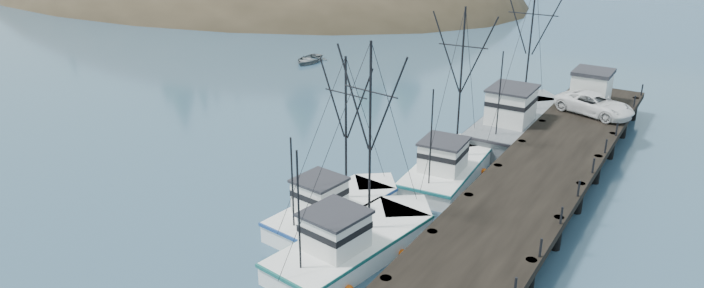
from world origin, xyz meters
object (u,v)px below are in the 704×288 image
at_px(pier_shed, 592,86).
at_px(trawler_far, 450,166).
at_px(work_vessel, 517,121).
at_px(trawler_mid, 336,209).
at_px(pickup_truck, 595,104).
at_px(trawler_near, 356,242).
at_px(pier, 537,178).
at_px(motorboat, 309,62).

bearing_deg(pier_shed, trawler_far, -109.66).
bearing_deg(work_vessel, trawler_mid, -103.22).
distance_m(trawler_mid, pickup_truck, 24.44).
height_order(work_vessel, pickup_truck, work_vessel).
relative_size(trawler_near, trawler_far, 1.01).
xyz_separation_m(pier, motorboat, (-32.98, 21.64, -1.69)).
bearing_deg(pier, work_vessel, 113.79).
bearing_deg(trawler_far, pier_shed, 70.34).
xyz_separation_m(pier, pickup_truck, (0.45, 13.61, 1.15)).
xyz_separation_m(trawler_mid, pier_shed, (8.91, 25.21, 2.60)).
distance_m(trawler_near, trawler_far, 12.06).
relative_size(pickup_truck, motorboat, 1.26).
height_order(work_vessel, pier_shed, work_vessel).
bearing_deg(pier, trawler_far, 173.15).
bearing_deg(pier_shed, pier, -88.19).
xyz_separation_m(pier, trawler_near, (-6.44, -11.32, -0.87)).
xyz_separation_m(pier, pier_shed, (-0.52, 16.55, 1.73)).
xyz_separation_m(pier_shed, motorboat, (-32.46, 5.09, -3.42)).
height_order(trawler_near, work_vessel, work_vessel).
height_order(trawler_mid, pickup_truck, trawler_mid).
bearing_deg(pier, pickup_truck, 88.12).
bearing_deg(pier_shed, pickup_truck, -71.75).
relative_size(trawler_mid, pier_shed, 3.22).
distance_m(work_vessel, pickup_truck, 6.12).
xyz_separation_m(trawler_mid, trawler_far, (3.26, 9.40, 0.00)).
height_order(pier, trawler_far, trawler_far).
xyz_separation_m(work_vessel, pier_shed, (4.30, 5.61, 2.19)).
bearing_deg(trawler_mid, trawler_near, -41.62).
relative_size(work_vessel, pier_shed, 4.63).
height_order(trawler_near, pickup_truck, trawler_near).
height_order(trawler_mid, pier_shed, trawler_mid).
relative_size(trawler_mid, pickup_truck, 1.71).
distance_m(pier, work_vessel, 11.97).
bearing_deg(motorboat, trawler_near, -58.70).
bearing_deg(pier, motorboat, 146.74).
xyz_separation_m(trawler_mid, work_vessel, (4.61, 19.60, 0.41)).
relative_size(trawler_near, work_vessel, 0.81).
distance_m(work_vessel, pier_shed, 7.40).
bearing_deg(work_vessel, pier_shed, 52.52).
distance_m(trawler_near, pier_shed, 28.60).
bearing_deg(pier_shed, trawler_near, -101.99).
bearing_deg(trawler_far, trawler_mid, -109.12).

